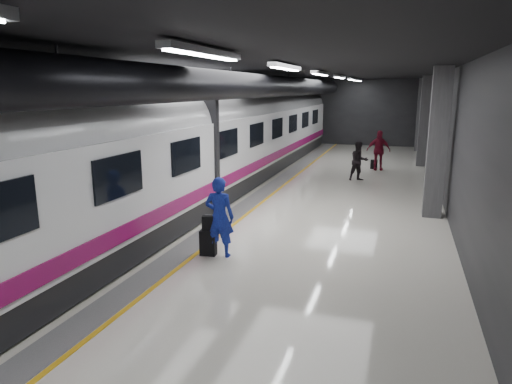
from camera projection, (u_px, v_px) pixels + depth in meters
The scene contains 9 objects.
ground at pixel (273, 220), 13.66m from camera, with size 40.00×40.00×0.00m, color silver.
platform_hall at pixel (273, 99), 13.85m from camera, with size 10.02×40.02×4.51m.
train at pixel (173, 147), 14.18m from camera, with size 3.05×38.00×4.05m.
traveler_main at pixel (219, 217), 10.57m from camera, with size 0.69×0.45×1.89m, color #183ABA.
suitcase_main at pixel (208, 243), 10.75m from camera, with size 0.37×0.24×0.61m, color black.
shoulder_bag at pixel (208, 223), 10.62m from camera, with size 0.27×0.14×0.35m, color black.
traveler_far_a at pixel (359, 161), 19.40m from camera, with size 0.82×0.64×1.69m, color black.
traveler_far_b at pixel (378, 150), 21.97m from camera, with size 1.12×0.47×1.91m, color maroon.
suitcase_far at pixel (374, 164), 22.43m from camera, with size 0.31×0.20×0.45m, color black.
Camera 1 is at (3.56, -12.66, 3.85)m, focal length 32.00 mm.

